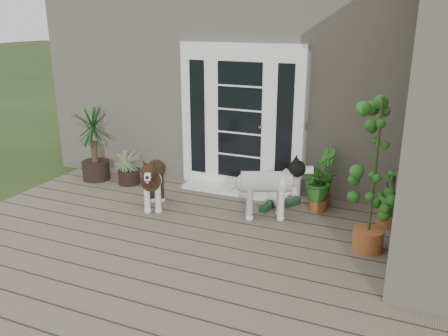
% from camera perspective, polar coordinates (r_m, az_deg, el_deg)
% --- Properties ---
extents(deck, '(6.20, 4.60, 0.12)m').
position_cam_1_polar(deck, '(5.24, -4.90, -11.07)').
color(deck, '#6B5B4C').
rests_on(deck, ground).
extents(house_main, '(7.40, 4.00, 3.10)m').
position_cam_1_polar(house_main, '(8.62, 8.37, 10.86)').
color(house_main, '#665E54').
rests_on(house_main, ground).
extents(door_unit, '(1.90, 0.14, 2.15)m').
position_cam_1_polar(door_unit, '(6.81, 2.05, 6.11)').
color(door_unit, white).
rests_on(door_unit, deck).
extents(door_step, '(1.60, 0.40, 0.05)m').
position_cam_1_polar(door_step, '(6.93, 1.36, -2.72)').
color(door_step, white).
rests_on(door_step, deck).
extents(brindle_dog, '(0.65, 0.89, 0.68)m').
position_cam_1_polar(brindle_dog, '(6.33, -8.63, -1.95)').
color(brindle_dog, '#3C2515').
rests_on(brindle_dog, deck).
extents(white_dog, '(0.95, 0.68, 0.73)m').
position_cam_1_polar(white_dog, '(5.95, 5.18, -2.92)').
color(white_dog, white).
rests_on(white_dog, deck).
extents(spider_plant, '(0.62, 0.62, 0.60)m').
position_cam_1_polar(spider_plant, '(7.33, -11.70, 0.34)').
color(spider_plant, '#83A867').
rests_on(spider_plant, deck).
extents(yucca, '(0.92, 0.92, 1.19)m').
position_cam_1_polar(yucca, '(7.58, -15.77, 2.93)').
color(yucca, black).
rests_on(yucca, deck).
extents(herb_a, '(0.69, 0.69, 0.63)m').
position_cam_1_polar(herb_a, '(6.30, 11.61, -2.46)').
color(herb_a, '#1F5317').
rests_on(herb_a, deck).
extents(herb_b, '(0.46, 0.46, 0.59)m').
position_cam_1_polar(herb_b, '(6.50, 12.04, -2.02)').
color(herb_b, '#1E5D1A').
rests_on(herb_b, deck).
extents(herb_c, '(0.47, 0.47, 0.63)m').
position_cam_1_polar(herb_c, '(6.09, 19.88, -3.93)').
color(herb_c, '#1D601B').
rests_on(herb_c, deck).
extents(sapling, '(0.70, 0.70, 1.79)m').
position_cam_1_polar(sapling, '(5.17, 18.09, -0.79)').
color(sapling, '#175218').
rests_on(sapling, deck).
extents(clog_left, '(0.19, 0.32, 0.09)m').
position_cam_1_polar(clog_left, '(6.31, 5.28, -4.75)').
color(clog_left, '#15351B').
rests_on(clog_left, deck).
extents(clog_right, '(0.28, 0.34, 0.09)m').
position_cam_1_polar(clog_right, '(6.50, 8.31, -4.17)').
color(clog_right, '#163720').
rests_on(clog_right, deck).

